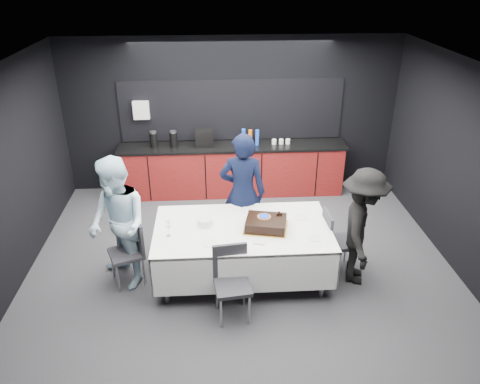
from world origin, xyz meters
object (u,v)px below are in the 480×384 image
person_right (362,227)px  person_center (243,193)px  chair_near (231,277)px  party_table (242,236)px  plate_stack (205,222)px  chair_left (131,247)px  chair_right (334,237)px  champagne_flute (168,225)px  person_left (118,224)px  cake_assembly (266,223)px

person_right → person_center: bearing=75.6°
chair_near → person_center: person_center is taller
party_table → plate_stack: size_ratio=11.39×
chair_left → chair_right: size_ratio=1.00×
champagne_flute → person_right: bearing=-0.2°
person_left → person_right: (3.16, -0.13, -0.09)m
chair_left → plate_stack: bearing=5.4°
party_table → chair_near: chair_near is taller
party_table → person_left: 1.63m
person_center → chair_right: bearing=157.2°
person_center → person_right: person_center is taller
person_right → chair_near: bearing=124.4°
champagne_flute → person_left: bearing=169.2°
champagne_flute → person_center: person_center is taller
chair_near → person_center: size_ratio=0.51×
champagne_flute → chair_near: (0.78, -0.58, -0.40)m
party_table → plate_stack: 0.53m
person_left → party_table: bearing=56.0°
party_table → chair_near: size_ratio=2.51×
chair_left → champagne_flute: bearing=-15.7°
person_center → chair_near: bearing=87.1°
champagne_flute → chair_left: 0.67m
cake_assembly → person_left: person_left is taller
party_table → chair_left: (-1.47, -0.00, -0.11)m
plate_stack → person_center: person_center is taller
chair_left → person_right: bearing=-2.9°
plate_stack → chair_right: (1.75, -0.03, -0.30)m
chair_near → champagne_flute: bearing=143.1°
chair_right → champagne_flute: bearing=-174.7°
chair_right → person_center: person_center is taller
cake_assembly → person_center: (-0.26, 0.76, 0.07)m
champagne_flute → chair_near: bearing=-36.9°
chair_right → plate_stack: bearing=178.9°
chair_left → person_right: size_ratio=0.57×
chair_left → person_left: size_ratio=0.51×
person_right → cake_assembly: bearing=100.6°
person_left → person_right: bearing=52.7°
party_table → chair_near: 0.76m
person_right → plate_stack: bearing=99.2°
party_table → cake_assembly: cake_assembly is taller
chair_left → chair_near: (1.29, -0.73, 0.00)m
cake_assembly → plate_stack: size_ratio=3.14×
person_left → champagne_flute: bearing=44.3°
plate_stack → chair_right: 1.78m
person_center → person_left: bearing=30.6°
person_left → cake_assembly: bearing=54.8°
chair_right → person_center: bearing=151.1°
cake_assembly → chair_near: bearing=-125.1°
champagne_flute → chair_left: champagne_flute is taller
person_center → person_left: size_ratio=1.02×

